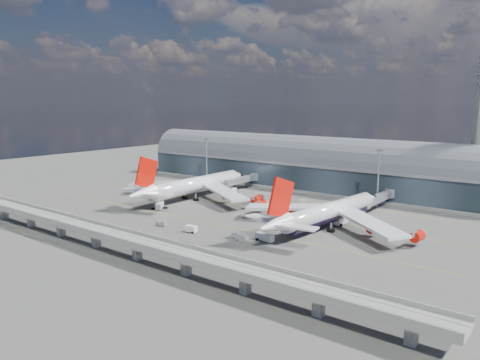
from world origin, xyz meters
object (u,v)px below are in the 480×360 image
Objects in this scene: airliner_right at (327,213)px; service_truck_1 at (191,229)px; service_truck_5 at (234,191)px; cargo_train_2 at (186,245)px; service_truck_4 at (303,202)px; cargo_train_0 at (162,224)px; service_truck_3 at (341,220)px; floodlight_mast_left at (207,159)px; floodlight_mast_right at (378,177)px; service_truck_0 at (160,206)px; service_truck_2 at (265,237)px; airliner_left at (193,185)px; cargo_train_1 at (238,237)px.

airliner_right is 16.46× the size of service_truck_1.
cargo_train_2 is (42.48, -78.82, -0.39)m from service_truck_5.
service_truck_1 is 17.80m from cargo_train_2.
cargo_train_0 is at bearing -114.43° from service_truck_4.
service_truck_5 is at bearing 169.50° from service_truck_3.
service_truck_5 is at bearing 23.46° from cargo_train_0.
service_truck_5 is (-69.22, 22.56, -0.35)m from service_truck_3.
service_truck_3 is at bearing -20.06° from floodlight_mast_left.
floodlight_mast_right reaches higher than service_truck_3.
floodlight_mast_left reaches higher than service_truck_3.
service_truck_0 is 63.69m from service_truck_2.
floodlight_mast_right is at bearing 97.93° from service_truck_3.
service_truck_2 reaches higher than cargo_train_0.
airliner_right is 7.05× the size of cargo_train_2.
cargo_train_0 is (21.34, -18.70, -0.58)m from service_truck_0.
airliner_left is 17.60× the size of service_truck_1.
cargo_train_2 is (-7.83, -16.91, 0.05)m from cargo_train_1.
floodlight_mast_left is 75.12m from service_truck_4.
service_truck_5 is at bearing 70.87° from airliner_left.
airliner_left is 14.33× the size of service_truck_5.
airliner_right is (-1.32, -45.41, -7.61)m from floodlight_mast_right.
service_truck_0 is at bearing -162.00° from airliner_right.
service_truck_5 is 79.78m from cargo_train_1.
airliner_left reaches higher than service_truck_3.
airliner_left is 24.69m from service_truck_5.
service_truck_3 is at bearing -17.06° from service_truck_0.
floodlight_mast_right is 73.42m from service_truck_2.
service_truck_2 is at bearing -38.73° from floodlight_mast_left.
cargo_train_1 is at bearing -29.70° from cargo_train_2.
service_truck_2 is at bearing -103.85° from airliner_right.
cargo_train_2 is (-25.17, -47.45, -5.13)m from airliner_right.
airliner_left is 76.68m from service_truck_3.
service_truck_0 is 1.32× the size of cargo_train_0.
service_truck_4 reaches higher than cargo_train_0.
service_truck_3 is (100.25, -36.60, -12.00)m from floodlight_mast_left.
service_truck_0 is at bearing 87.98° from service_truck_2.
airliner_left is 74.27m from service_truck_2.
floodlight_mast_left is 36.22m from service_truck_5.
service_truck_5 is 67.54m from cargo_train_0.
service_truck_1 is 19.10m from cargo_train_1.
service_truck_1 is (38.72, -41.93, -5.57)m from airliner_left.
service_truck_5 is (-41.18, 2.72, -0.15)m from service_truck_4.
service_truck_4 is at bearing 152.27° from service_truck_3.
service_truck_5 is at bearing -168.49° from floodlight_mast_right.
service_truck_5 is at bearing 21.15° from service_truck_1.
service_truck_0 is 40.31m from service_truck_1.
airliner_left is at bearing 61.33° from service_truck_0.
service_truck_1 is at bearing -115.44° from floodlight_mast_right.
service_truck_4 is at bearing 21.11° from airliner_left.
service_truck_3 is at bearing -1.26° from airliner_left.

